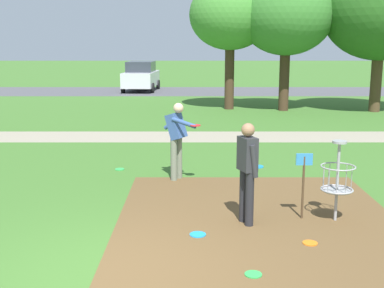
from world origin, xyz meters
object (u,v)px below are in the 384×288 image
at_px(frisbee_near_basket, 252,274).
at_px(player_throwing, 246,168).
at_px(frisbee_by_tee, 309,243).
at_px(frisbee_far_left, 197,235).
at_px(tree_mid_center, 380,11).
at_px(parked_car_leftmost, 140,76).
at_px(frisbee_mid_grass, 118,169).
at_px(tree_mid_left, 229,15).
at_px(player_foreground_watching, 176,136).
at_px(disc_golf_basket, 332,178).
at_px(tree_near_right, 285,16).

bearing_deg(frisbee_near_basket, player_throwing, 86.73).
distance_m(player_throwing, frisbee_by_tee, 1.56).
bearing_deg(frisbee_far_left, tree_mid_center, 61.23).
relative_size(player_throwing, parked_car_leftmost, 0.40).
height_order(frisbee_far_left, tree_mid_center, tree_mid_center).
xyz_separation_m(frisbee_mid_grass, tree_mid_left, (3.44, 11.21, 4.16)).
height_order(frisbee_near_basket, tree_mid_left, tree_mid_left).
height_order(player_foreground_watching, frisbee_near_basket, player_foreground_watching).
relative_size(disc_golf_basket, player_foreground_watching, 0.81).
relative_size(tree_near_right, tree_mid_left, 1.03).
bearing_deg(tree_mid_left, parked_car_leftmost, 119.02).
height_order(frisbee_by_tee, frisbee_mid_grass, same).
bearing_deg(frisbee_by_tee, tree_mid_left, 90.32).
relative_size(player_foreground_watching, tree_near_right, 0.29).
bearing_deg(frisbee_by_tee, player_foreground_watching, 120.16).
bearing_deg(frisbee_near_basket, frisbee_by_tee, 46.66).
distance_m(disc_golf_basket, tree_mid_left, 15.10).
xyz_separation_m(frisbee_mid_grass, parked_car_leftmost, (-1.47, 20.07, 0.91)).
distance_m(player_foreground_watching, frisbee_by_tee, 4.33).
xyz_separation_m(player_throwing, frisbee_far_left, (-0.82, -0.53, -0.96)).
xyz_separation_m(player_foreground_watching, frisbee_far_left, (0.42, -3.31, -0.98)).
distance_m(frisbee_by_tee, tree_near_right, 15.94).
bearing_deg(tree_mid_center, frisbee_far_left, -118.77).
bearing_deg(frisbee_far_left, frisbee_mid_grass, 113.68).
bearing_deg(frisbee_by_tee, player_throwing, 135.10).
distance_m(tree_near_right, tree_mid_center, 3.98).
xyz_separation_m(frisbee_by_tee, frisbee_far_left, (-1.70, 0.34, 0.00)).
bearing_deg(frisbee_mid_grass, player_throwing, -53.93).
bearing_deg(tree_mid_center, player_throwing, -117.07).
height_order(frisbee_mid_grass, tree_near_right, tree_near_right).
bearing_deg(frisbee_near_basket, disc_golf_basket, 52.54).
distance_m(disc_golf_basket, player_throwing, 1.50).
height_order(frisbee_by_tee, tree_near_right, tree_near_right).
relative_size(frisbee_by_tee, tree_mid_left, 0.04).
height_order(frisbee_far_left, tree_near_right, tree_near_right).
height_order(frisbee_near_basket, tree_mid_center, tree_mid_center).
height_order(player_throwing, frisbee_mid_grass, player_throwing).
distance_m(disc_golf_basket, parked_car_leftmost, 24.20).
distance_m(tree_mid_left, tree_mid_center, 6.42).
xyz_separation_m(tree_mid_left, parked_car_leftmost, (-4.91, 8.85, -3.25)).
height_order(player_throwing, frisbee_by_tee, player_throwing).
relative_size(player_throwing, tree_mid_left, 0.30).
xyz_separation_m(player_throwing, frisbee_near_basket, (-0.11, -1.92, -0.96)).
bearing_deg(tree_mid_left, disc_golf_basket, -87.30).
height_order(frisbee_by_tee, frisbee_far_left, same).
bearing_deg(parked_car_leftmost, frisbee_mid_grass, -85.80).
bearing_deg(player_throwing, player_foreground_watching, 114.14).
xyz_separation_m(disc_golf_basket, frisbee_mid_grass, (-4.13, 3.48, -0.74)).
xyz_separation_m(frisbee_by_tee, tree_near_right, (2.31, 15.22, 4.13)).
relative_size(frisbee_near_basket, parked_car_leftmost, 0.05).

